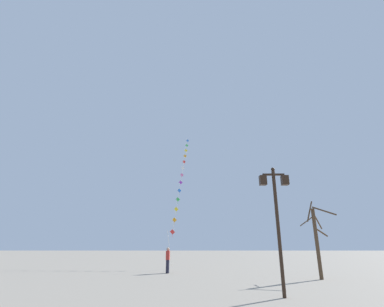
# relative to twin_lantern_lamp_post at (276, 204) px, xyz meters

# --- Properties ---
(ground_plane) EXTENTS (160.00, 160.00, 0.00)m
(ground_plane) POSITION_rel_twin_lantern_lamp_post_xyz_m (-3.29, 11.17, -3.47)
(ground_plane) COLOR gray
(twin_lantern_lamp_post) EXTENTS (1.20, 0.28, 5.03)m
(twin_lantern_lamp_post) POSITION_rel_twin_lantern_lamp_post_xyz_m (0.00, 0.00, 0.00)
(twin_lantern_lamp_post) COLOR black
(twin_lantern_lamp_post) RESTS_ON ground_plane
(kite_train) EXTENTS (1.43, 15.33, 16.34)m
(kite_train) POSITION_rel_twin_lantern_lamp_post_xyz_m (-4.79, 19.16, 5.34)
(kite_train) COLOR brown
(kite_train) RESTS_ON ground_plane
(kite_flyer) EXTENTS (0.26, 0.61, 1.71)m
(kite_flyer) POSITION_rel_twin_lantern_lamp_post_xyz_m (-5.22, 9.57, -2.56)
(kite_flyer) COLOR #1E1E2D
(kite_flyer) RESTS_ON ground_plane
(bare_tree) EXTENTS (1.67, 1.90, 4.45)m
(bare_tree) POSITION_rel_twin_lantern_lamp_post_xyz_m (3.94, 5.83, -1.19)
(bare_tree) COLOR #4C3826
(bare_tree) RESTS_ON ground_plane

